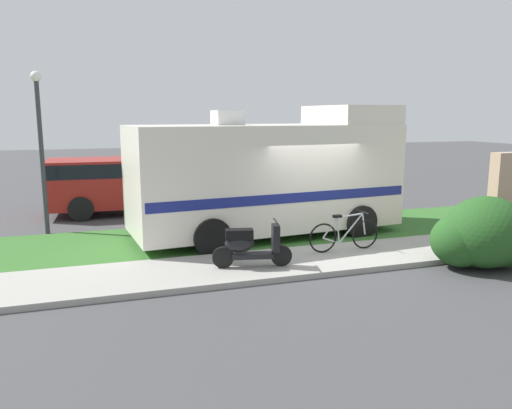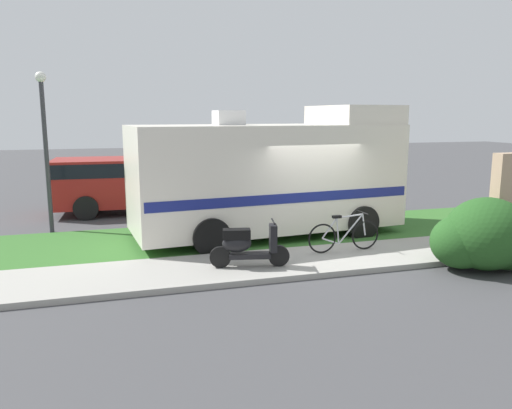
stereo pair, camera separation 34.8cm
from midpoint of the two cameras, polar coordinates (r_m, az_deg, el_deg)
ground_plane at (r=12.34m, az=7.96°, el=-4.92°), size 80.00×80.00×0.00m
sidewalk at (r=11.28m, az=10.50°, el=-6.12°), size 24.00×2.00×0.12m
grass_strip at (r=13.66m, az=5.36°, el=-3.20°), size 24.00×3.40×0.08m
motorhome_rv at (r=13.07m, az=2.49°, el=3.39°), size 7.19×3.18×3.46m
scooter at (r=10.18m, az=-0.11°, el=-4.72°), size 1.63×0.61×0.97m
bicycle at (r=11.56m, az=10.94°, el=-3.47°), size 1.78×0.52×0.90m
pickup_truck_near at (r=16.97m, az=-14.54°, el=2.33°), size 5.62×2.44×1.81m
bush_by_porch at (r=11.36m, az=25.59°, el=-3.45°), size 2.13×1.60×1.51m
bottle_spare at (r=13.26m, az=23.63°, el=-3.67°), size 0.07×0.07×0.22m
street_lamp_post at (r=14.50m, az=-22.46°, el=7.18°), size 0.28×0.28×4.34m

